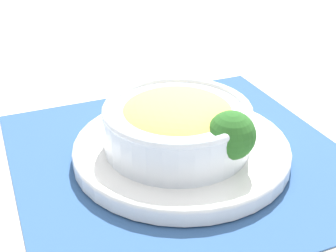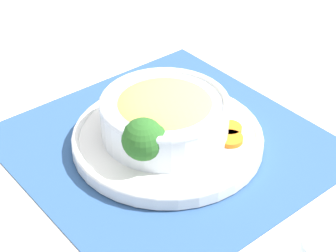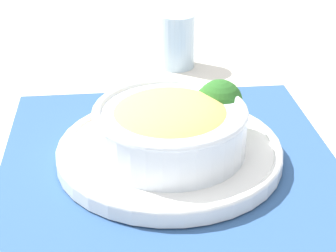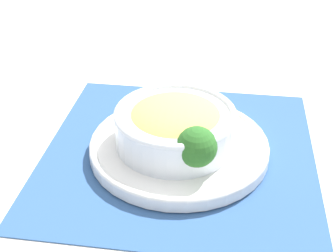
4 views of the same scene
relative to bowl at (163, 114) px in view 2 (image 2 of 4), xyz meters
name	(u,v)px [view 2 (image 2 of 4)]	position (x,y,z in m)	size (l,w,h in m)	color
ground_plane	(168,146)	(0.00, 0.01, -0.05)	(4.00, 4.00, 0.00)	beige
placemat	(168,145)	(0.00, 0.01, -0.05)	(0.41, 0.42, 0.00)	#2D5184
plate	(168,137)	(0.00, 0.01, -0.04)	(0.28, 0.28, 0.02)	white
bowl	(163,114)	(0.00, 0.00, 0.00)	(0.18, 0.18, 0.07)	silver
broccoli_floret	(144,140)	(0.06, 0.04, 0.01)	(0.06, 0.06, 0.07)	#759E51
carrot_slice_near	(230,139)	(-0.06, 0.07, -0.03)	(0.04, 0.04, 0.01)	orange
carrot_slice_middle	(229,129)	(-0.08, 0.06, -0.03)	(0.04, 0.04, 0.01)	orange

